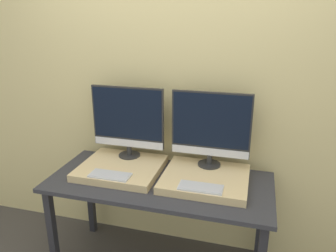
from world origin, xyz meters
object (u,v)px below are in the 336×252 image
object	(u,v)px
keyboard_left	(110,175)
keyboard_right	(201,187)
monitor_right	(211,127)
monitor_left	(128,120)

from	to	relation	value
keyboard_left	keyboard_right	bearing A→B (deg)	0.00
monitor_right	keyboard_right	world-z (taller)	monitor_right
keyboard_left	monitor_right	xyz separation A→B (m)	(0.63, 0.35, 0.29)
monitor_left	keyboard_left	xyz separation A→B (m)	(0.00, -0.35, -0.29)
keyboard_left	keyboard_right	size ratio (longest dim) A/B	1.00
keyboard_left	keyboard_right	distance (m)	0.63
keyboard_left	monitor_right	size ratio (longest dim) A/B	0.50
monitor_left	keyboard_left	world-z (taller)	monitor_left
keyboard_left	monitor_right	bearing A→B (deg)	29.31
monitor_left	monitor_right	world-z (taller)	same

